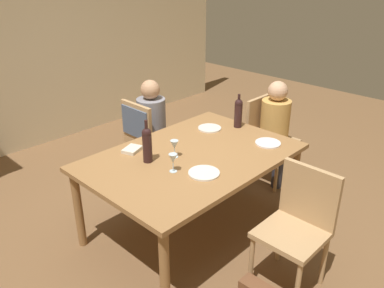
% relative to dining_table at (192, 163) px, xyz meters
% --- Properties ---
extents(ground_plane, '(10.00, 10.00, 0.00)m').
position_rel_dining_table_xyz_m(ground_plane, '(0.00, 0.00, -0.68)').
color(ground_plane, brown).
extents(rear_room_partition, '(6.40, 0.12, 2.70)m').
position_rel_dining_table_xyz_m(rear_room_partition, '(0.00, 2.80, 0.67)').
color(rear_room_partition, beige).
rests_on(rear_room_partition, ground_plane).
extents(dining_table, '(1.76, 1.20, 0.75)m').
position_rel_dining_table_xyz_m(dining_table, '(0.00, 0.00, 0.00)').
color(dining_table, olive).
rests_on(dining_table, ground_plane).
extents(chair_far_right, '(0.46, 0.44, 0.92)m').
position_rel_dining_table_xyz_m(chair_far_right, '(0.27, 0.98, -0.09)').
color(chair_far_right, tan).
rests_on(chair_far_right, ground_plane).
extents(chair_right_end, '(0.44, 0.44, 0.92)m').
position_rel_dining_table_xyz_m(chair_right_end, '(1.26, 0.09, -0.15)').
color(chair_right_end, tan).
rests_on(chair_right_end, ground_plane).
extents(chair_near, '(0.44, 0.44, 0.92)m').
position_rel_dining_table_xyz_m(chair_near, '(0.09, -0.98, -0.15)').
color(chair_near, tan).
rests_on(chair_near, ground_plane).
extents(person_woman_host, '(0.35, 0.30, 1.13)m').
position_rel_dining_table_xyz_m(person_woman_host, '(0.42, 0.98, -0.03)').
color(person_woman_host, '#33333D').
rests_on(person_woman_host, ground_plane).
extents(person_man_bearded, '(0.30, 0.35, 1.13)m').
position_rel_dining_table_xyz_m(person_man_bearded, '(1.26, -0.03, -0.03)').
color(person_man_bearded, '#33333D').
rests_on(person_man_bearded, ground_plane).
extents(wine_bottle_tall_green, '(0.08, 0.08, 0.33)m').
position_rel_dining_table_xyz_m(wine_bottle_tall_green, '(0.75, 0.11, 0.23)').
color(wine_bottle_tall_green, black).
rests_on(wine_bottle_tall_green, dining_table).
extents(wine_bottle_dark_red, '(0.08, 0.08, 0.36)m').
position_rel_dining_table_xyz_m(wine_bottle_dark_red, '(-0.33, 0.17, 0.23)').
color(wine_bottle_dark_red, black).
rests_on(wine_bottle_dark_red, dining_table).
extents(wine_glass_near_left, '(0.07, 0.07, 0.15)m').
position_rel_dining_table_xyz_m(wine_glass_near_left, '(-0.31, -0.10, 0.18)').
color(wine_glass_near_left, silver).
rests_on(wine_glass_near_left, dining_table).
extents(wine_glass_centre, '(0.07, 0.07, 0.15)m').
position_rel_dining_table_xyz_m(wine_glass_centre, '(-0.13, 0.08, 0.18)').
color(wine_glass_centre, silver).
rests_on(wine_glass_centre, dining_table).
extents(dinner_plate_host, '(0.24, 0.24, 0.01)m').
position_rel_dining_table_xyz_m(dinner_plate_host, '(-0.17, -0.29, 0.08)').
color(dinner_plate_host, silver).
rests_on(dinner_plate_host, dining_table).
extents(dinner_plate_guest_left, '(0.22, 0.22, 0.01)m').
position_rel_dining_table_xyz_m(dinner_plate_guest_left, '(0.63, -0.33, 0.08)').
color(dinner_plate_guest_left, white).
rests_on(dinner_plate_guest_left, dining_table).
extents(dinner_plate_guest_right, '(0.22, 0.22, 0.01)m').
position_rel_dining_table_xyz_m(dinner_plate_guest_right, '(0.52, 0.27, 0.08)').
color(dinner_plate_guest_right, silver).
rests_on(dinner_plate_guest_right, dining_table).
extents(folded_napkin, '(0.19, 0.17, 0.03)m').
position_rel_dining_table_xyz_m(folded_napkin, '(-0.30, 0.42, 0.09)').
color(folded_napkin, beige).
rests_on(folded_napkin, dining_table).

